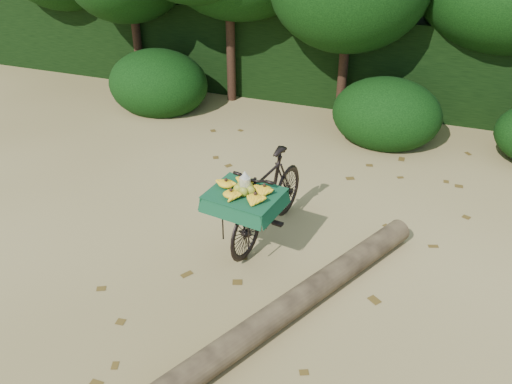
% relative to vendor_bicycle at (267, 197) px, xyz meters
% --- Properties ---
extents(ground, '(80.00, 80.00, 0.00)m').
position_rel_vendor_bicycle_xyz_m(ground, '(-0.49, -0.84, -0.59)').
color(ground, tan).
rests_on(ground, ground).
extents(vendor_bicycle, '(0.95, 1.97, 1.15)m').
position_rel_vendor_bicycle_xyz_m(vendor_bicycle, '(0.00, 0.00, 0.00)').
color(vendor_bicycle, black).
rests_on(vendor_bicycle, ground).
extents(fallen_log, '(2.05, 3.74, 0.29)m').
position_rel_vendor_bicycle_xyz_m(fallen_log, '(0.76, -1.30, -0.44)').
color(fallen_log, brown).
rests_on(fallen_log, ground).
extents(hedge_backdrop, '(26.00, 1.80, 1.80)m').
position_rel_vendor_bicycle_xyz_m(hedge_backdrop, '(-0.49, 5.46, 0.31)').
color(hedge_backdrop, black).
rests_on(hedge_backdrop, ground).
extents(tree_row, '(14.50, 2.00, 4.00)m').
position_rel_vendor_bicycle_xyz_m(tree_row, '(-1.14, 4.66, 1.41)').
color(tree_row, black).
rests_on(tree_row, ground).
extents(bush_clumps, '(8.80, 1.70, 0.90)m').
position_rel_vendor_bicycle_xyz_m(bush_clumps, '(0.01, 3.46, -0.14)').
color(bush_clumps, black).
rests_on(bush_clumps, ground).
extents(leaf_litter, '(7.00, 7.30, 0.01)m').
position_rel_vendor_bicycle_xyz_m(leaf_litter, '(-0.49, -0.19, -0.58)').
color(leaf_litter, '#523D16').
rests_on(leaf_litter, ground).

